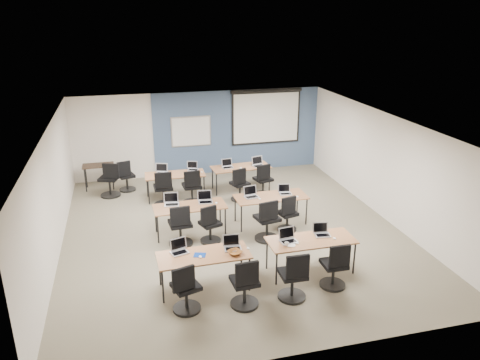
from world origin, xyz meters
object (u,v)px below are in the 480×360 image
object	(u,v)px
task_chair_0	(186,292)
laptop_2	(288,238)
task_chair_11	(263,182)
spare_chair_b	(110,182)
laptop_10	(227,165)
laptop_11	(258,164)
task_chair_10	(240,187)
spare_chair_a	(126,178)
training_table_mid_right	(271,198)
task_chair_2	(294,280)
training_table_back_right	(241,168)
laptop_1	(232,245)
training_table_mid_left	(190,208)
laptop_6	(251,194)
laptop_3	(322,232)
utility_table	(98,168)
whiteboard	(191,132)
laptop_4	(172,202)
task_chair_3	(335,269)
training_table_front_right	(311,241)
task_chair_6	(267,223)
task_chair_5	(210,227)
laptop_9	(193,168)
task_chair_8	(164,191)
task_chair_9	(192,190)
training_table_front_left	(204,257)
task_chair_1	(245,287)
task_chair_4	(180,228)
laptop_0	(179,249)
training_table_back_left	(175,176)
laptop_7	(285,191)
task_chair_7	(288,216)
projector_screen	(266,114)
laptop_8	(162,171)

from	to	relation	value
task_chair_0	laptop_2	bearing A→B (deg)	3.30
task_chair_11	spare_chair_b	size ratio (longest dim) A/B	0.95
laptop_10	laptop_11	size ratio (longest dim) A/B	0.91
task_chair_10	spare_chair_a	xyz separation A→B (m)	(-3.09, 1.55, -0.01)
training_table_mid_right	laptop_10	size ratio (longest dim) A/B	5.62
task_chair_2	training_table_back_right	bearing A→B (deg)	86.52
laptop_1	training_table_mid_left	bearing A→B (deg)	108.46
laptop_6	spare_chair_b	size ratio (longest dim) A/B	0.33
laptop_2	laptop_3	distance (m)	0.78
utility_table	whiteboard	bearing A→B (deg)	10.93
task_chair_0	laptop_4	distance (m)	3.31
task_chair_3	training_table_mid_right	bearing A→B (deg)	96.14
training_table_front_right	task_chair_0	size ratio (longest dim) A/B	1.81
training_table_back_right	task_chair_6	size ratio (longest dim) A/B	1.65
task_chair_5	laptop_9	xyz separation A→B (m)	(0.12, 3.21, 0.39)
laptop_1	laptop_4	distance (m)	2.65
laptop_9	utility_table	distance (m)	2.90
task_chair_8	laptop_9	world-z (taller)	task_chair_8
laptop_2	task_chair_2	xyz separation A→B (m)	(-0.21, -0.93, -0.38)
task_chair_0	laptop_11	bearing A→B (deg)	44.96
task_chair_9	task_chair_11	bearing A→B (deg)	-1.60
training_table_front_left	task_chair_1	distance (m)	1.03
laptop_6	task_chair_2	bearing A→B (deg)	-101.19
task_chair_3	task_chair_4	xyz separation A→B (m)	(-2.66, 2.47, 0.02)
task_chair_0	laptop_4	bearing A→B (deg)	70.52
laptop_0	spare_chair_a	world-z (taller)	laptop_0
spare_chair_b	laptop_3	bearing A→B (deg)	-30.58
training_table_mid_right	training_table_back_left	xyz separation A→B (m)	(-2.12, 2.27, -0.00)
whiteboard	laptop_9	distance (m)	1.81
laptop_0	spare_chair_b	distance (m)	5.32
training_table_back_left	spare_chair_a	xyz separation A→B (m)	(-1.35, 0.91, -0.28)
laptop_7	laptop_11	size ratio (longest dim) A/B	0.86
training_table_front_right	task_chair_7	bearing A→B (deg)	84.42
task_chair_3	task_chair_2	bearing A→B (deg)	-168.27
training_table_back_right	task_chair_11	bearing A→B (deg)	-55.67
laptop_10	spare_chair_b	world-z (taller)	spare_chair_b
task_chair_1	laptop_2	world-z (taller)	task_chair_1
training_table_mid_right	laptop_10	world-z (taller)	laptop_10
training_table_back_right	laptop_11	world-z (taller)	laptop_11
training_table_back_right	task_chair_1	size ratio (longest dim) A/B	1.72
laptop_4	laptop_11	distance (m)	3.66
projector_screen	training_table_back_left	bearing A→B (deg)	-149.94
training_table_back_left	task_chair_3	bearing A→B (deg)	-63.76
laptop_7	laptop_11	bearing A→B (deg)	99.74
training_table_back_left	laptop_2	world-z (taller)	laptop_2
task_chair_11	task_chair_8	bearing A→B (deg)	166.21
laptop_1	utility_table	xyz separation A→B (m)	(-2.69, 6.00, -0.14)
training_table_front_left	task_chair_6	size ratio (longest dim) A/B	1.68
projector_screen	training_table_back_right	distance (m)	2.48
laptop_0	laptop_8	distance (m)	4.73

